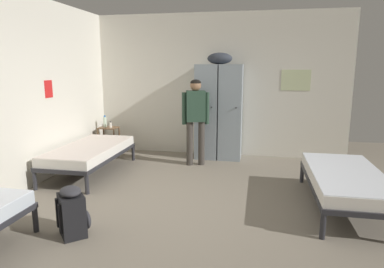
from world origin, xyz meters
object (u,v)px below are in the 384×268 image
at_px(shelf_unit, 109,138).
at_px(person_traveler, 196,114).
at_px(bed_left_rear, 90,152).
at_px(backpack_black, 73,212).
at_px(lotion_bottle, 111,125).
at_px(bed_right, 346,180).
at_px(water_bottle, 105,122).
at_px(locker_bank, 219,110).

xyz_separation_m(shelf_unit, person_traveler, (1.93, -0.43, 0.61)).
distance_m(bed_left_rear, backpack_black, 2.24).
xyz_separation_m(bed_left_rear, lotion_bottle, (-0.18, 1.25, 0.25)).
distance_m(bed_right, person_traveler, 2.81).
bearing_deg(person_traveler, bed_left_rear, -152.83).
bearing_deg(lotion_bottle, shelf_unit, 150.26).
bearing_deg(bed_left_rear, backpack_black, -67.05).
bearing_deg(bed_left_rear, lotion_bottle, 98.17).
relative_size(person_traveler, water_bottle, 6.47).
bearing_deg(shelf_unit, water_bottle, 165.96).
bearing_deg(backpack_black, locker_bank, 71.74).
relative_size(shelf_unit, water_bottle, 2.33).
distance_m(bed_right, lotion_bottle, 4.57).
distance_m(shelf_unit, person_traveler, 2.07).
relative_size(shelf_unit, person_traveler, 0.36).
distance_m(locker_bank, lotion_bottle, 2.25).
bearing_deg(water_bottle, bed_left_rear, -75.90).
height_order(lotion_bottle, backpack_black, lotion_bottle).
bearing_deg(backpack_black, bed_right, 23.78).
relative_size(shelf_unit, bed_right, 0.30).
xyz_separation_m(bed_left_rear, person_traveler, (1.68, 0.86, 0.57)).
height_order(bed_right, lotion_bottle, lotion_bottle).
bearing_deg(bed_left_rear, locker_bank, 35.64).
distance_m(locker_bank, backpack_black, 3.77).
height_order(person_traveler, lotion_bottle, person_traveler).
relative_size(shelf_unit, bed_left_rear, 0.30).
relative_size(locker_bank, shelf_unit, 3.63).
xyz_separation_m(person_traveler, water_bottle, (-2.01, 0.45, -0.27)).
bearing_deg(lotion_bottle, bed_left_rear, -81.83).
relative_size(lotion_bottle, backpack_black, 0.25).
height_order(shelf_unit, backpack_black, shelf_unit).
distance_m(water_bottle, backpack_black, 3.61).
distance_m(person_traveler, lotion_bottle, 1.92).
bearing_deg(shelf_unit, lotion_bottle, -29.74).
xyz_separation_m(person_traveler, lotion_bottle, (-1.86, 0.39, -0.32)).
bearing_deg(lotion_bottle, person_traveler, -11.99).
bearing_deg(lotion_bottle, locker_bank, 5.28).
height_order(bed_left_rear, lotion_bottle, lotion_bottle).
xyz_separation_m(bed_right, water_bottle, (-4.26, 2.03, 0.30)).
distance_m(locker_bank, person_traveler, 0.70).
relative_size(locker_bank, backpack_black, 3.76).
height_order(shelf_unit, water_bottle, water_bottle).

